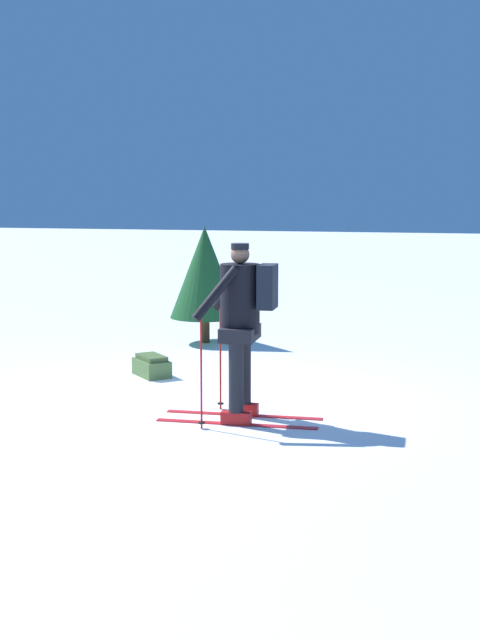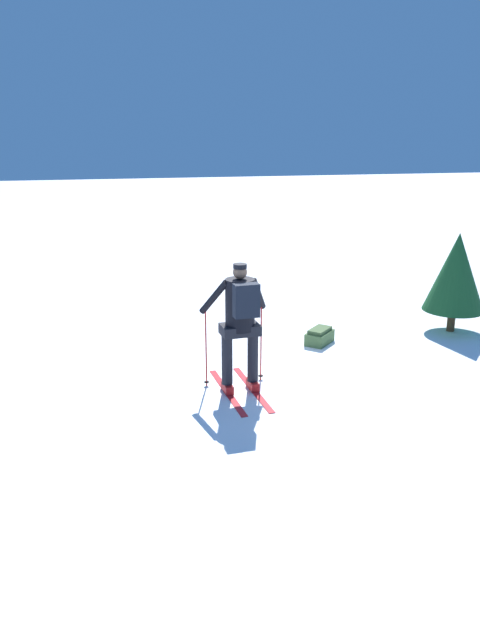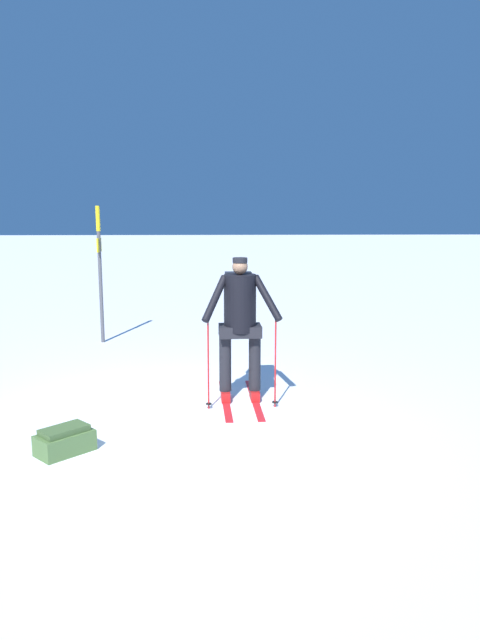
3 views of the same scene
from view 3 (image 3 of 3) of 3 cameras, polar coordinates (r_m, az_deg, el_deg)
The scene contains 4 objects.
ground_plane at distance 7.35m, azimuth -4.82°, elevation -8.91°, with size 80.00×80.00×0.00m, color white.
skier at distance 7.71m, azimuth -0.01°, elevation 0.31°, with size 0.99×1.67×1.80m.
dropped_backpack at distance 6.56m, azimuth -15.73°, elevation -10.59°, with size 0.61×0.61×0.27m.
trail_marker at distance 11.19m, azimuth -12.70°, elevation 5.15°, with size 0.07×0.24×2.40m.
Camera 3 is at (0.40, -6.91, 2.48)m, focal length 35.00 mm.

